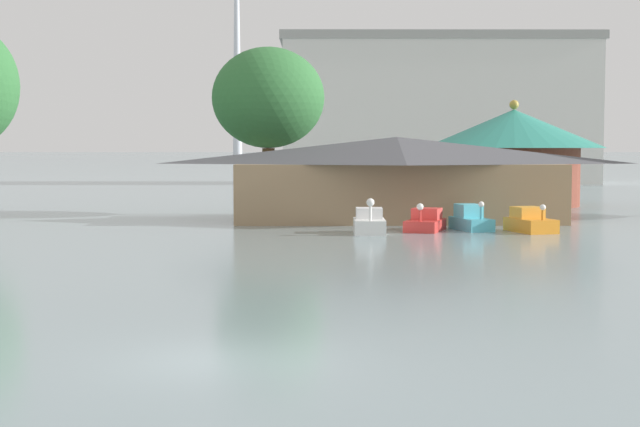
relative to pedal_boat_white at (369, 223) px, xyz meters
The scene contains 9 objects.
ground_plane 28.55m from the pedal_boat_white, 99.15° to the right, with size 2000.00×2000.00×0.00m, color gray.
pedal_boat_white is the anchor object (origin of this frame).
pedal_boat_red 3.31m from the pedal_boat_white, 25.56° to the left, with size 2.52×3.34×1.49m.
pedal_boat_cyan 5.71m from the pedal_boat_white, 19.19° to the left, with size 2.04×3.18×1.56m.
pedal_boat_orange 8.26m from the pedal_boat_white, ahead, with size 2.36×3.21×1.48m.
boathouse 8.64m from the pedal_boat_white, 75.62° to the left, with size 20.00×8.52×4.91m.
green_roof_pavilion 26.24m from the pedal_boat_white, 62.35° to the left, with size 13.43×13.43×7.82m.
shoreline_tree_mid 15.83m from the pedal_boat_white, 113.47° to the left, with size 7.14×7.14×10.65m.
background_building_block 68.42m from the pedal_boat_white, 79.80° to the left, with size 37.55×12.33×17.71m.
Camera 1 is at (1.80, -18.57, 4.26)m, focal length 52.68 mm.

